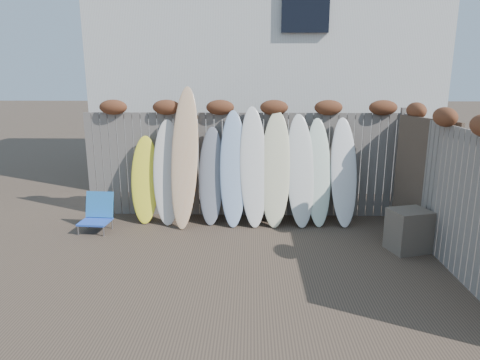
{
  "coord_description": "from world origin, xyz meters",
  "views": [
    {
      "loc": [
        0.18,
        -5.64,
        2.69
      ],
      "look_at": [
        0.0,
        1.2,
        1.0
      ],
      "focal_mm": 32.0,
      "sensor_mm": 36.0,
      "label": 1
    }
  ],
  "objects_px": {
    "beach_chair": "(97,213)",
    "lattice_panel": "(423,180)",
    "wooden_crate": "(409,230)",
    "surfboard_0": "(145,180)"
  },
  "relations": [
    {
      "from": "lattice_panel",
      "to": "surfboard_0",
      "type": "bearing_deg",
      "value": 150.56
    },
    {
      "from": "wooden_crate",
      "to": "beach_chair",
      "type": "bearing_deg",
      "value": 171.33
    },
    {
      "from": "wooden_crate",
      "to": "surfboard_0",
      "type": "height_order",
      "value": "surfboard_0"
    },
    {
      "from": "beach_chair",
      "to": "lattice_panel",
      "type": "xyz_separation_m",
      "value": [
        5.53,
        -0.27,
        0.7
      ]
    },
    {
      "from": "beach_chair",
      "to": "wooden_crate",
      "type": "bearing_deg",
      "value": -8.67
    },
    {
      "from": "wooden_crate",
      "to": "surfboard_0",
      "type": "xyz_separation_m",
      "value": [
        -4.43,
        1.32,
        0.46
      ]
    },
    {
      "from": "beach_chair",
      "to": "lattice_panel",
      "type": "relative_size",
      "value": 0.33
    },
    {
      "from": "wooden_crate",
      "to": "lattice_panel",
      "type": "bearing_deg",
      "value": 55.5
    },
    {
      "from": "wooden_crate",
      "to": "lattice_panel",
      "type": "relative_size",
      "value": 0.33
    },
    {
      "from": "beach_chair",
      "to": "wooden_crate",
      "type": "distance_m",
      "value": 5.24
    }
  ]
}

